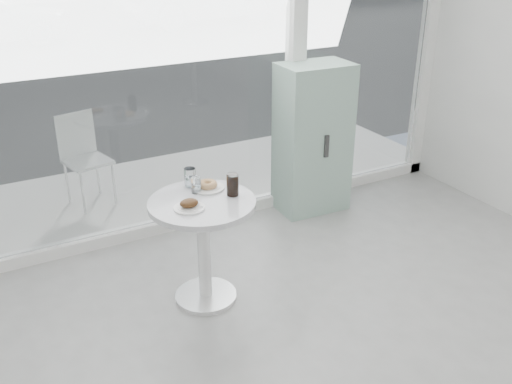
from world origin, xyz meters
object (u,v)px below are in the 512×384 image
plate_fritter (190,205)px  water_tumbler_a (196,186)px  water_tumbler_b (190,178)px  patio_chair (83,153)px  main_table (203,230)px  mint_cabinet (313,139)px  plate_donut (208,186)px  cola_glass (233,185)px

plate_fritter → water_tumbler_a: water_tumbler_a is taller
water_tumbler_b → patio_chair: bearing=103.4°
main_table → mint_cabinet: bearing=30.9°
mint_cabinet → water_tumbler_b: (-1.44, -0.62, 0.15)m
water_tumbler_a → plate_donut: bearing=11.9°
plate_donut → water_tumbler_b: size_ratio=1.74×
patio_chair → water_tumbler_b: 1.72m
main_table → water_tumbler_b: size_ratio=5.81×
water_tumbler_a → cola_glass: (0.20, -0.16, 0.03)m
plate_donut → water_tumbler_a: size_ratio=2.07×
mint_cabinet → water_tumbler_a: size_ratio=12.24×
cola_glass → main_table: bearing=175.6°
mint_cabinet → plate_donut: 1.54m
main_table → plate_fritter: 0.28m
water_tumbler_b → plate_fritter: bearing=-113.2°
plate_fritter → cola_glass: size_ratio=1.30×
patio_chair → cola_glass: cola_glass is taller
mint_cabinet → water_tumbler_b: size_ratio=10.26×
plate_fritter → main_table: bearing=30.3°
main_table → water_tumbler_a: water_tumbler_a is taller
main_table → patio_chair: patio_chair is taller
patio_chair → plate_donut: patio_chair is taller
main_table → water_tumbler_a: (0.02, 0.14, 0.27)m
patio_chair → cola_glass: bearing=-86.6°
plate_donut → water_tumbler_b: 0.14m
plate_donut → water_tumbler_a: (-0.09, -0.02, 0.03)m
plate_donut → plate_fritter: bearing=-135.1°
patio_chair → water_tumbler_b: water_tumbler_b is taller
mint_cabinet → plate_fritter: size_ratio=6.68×
mint_cabinet → water_tumbler_b: mint_cabinet is taller
plate_fritter → water_tumbler_b: water_tumbler_b is taller
patio_chair → water_tumbler_a: patio_chair is taller
mint_cabinet → water_tumbler_a: bearing=-150.6°
water_tumbler_a → cola_glass: cola_glass is taller
mint_cabinet → cola_glass: (-1.25, -0.90, 0.17)m
plate_donut → mint_cabinet: bearing=28.0°
main_table → cola_glass: 0.37m
plate_donut → water_tumbler_b: water_tumbler_b is taller
plate_fritter → plate_donut: plate_fritter is taller
plate_fritter → water_tumbler_a: bearing=57.0°
patio_chair → main_table: bearing=-92.7°
water_tumbler_b → cola_glass: 0.34m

